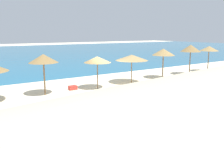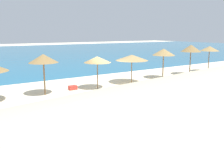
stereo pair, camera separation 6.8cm
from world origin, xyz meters
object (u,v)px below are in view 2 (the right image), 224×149
object	(u,v)px
beach_umbrella_3	(43,59)
beach_umbrella_4	(97,60)
beach_umbrella_5	(132,58)
cooler_box	(73,88)
beach_umbrella_6	(164,52)
beach_ball	(145,91)
beach_umbrella_7	(191,48)
lounge_chair_0	(224,70)
beach_umbrella_8	(210,49)

from	to	relation	value
beach_umbrella_3	beach_umbrella_4	size ratio (longest dim) A/B	1.14
beach_umbrella_5	cooler_box	size ratio (longest dim) A/B	4.57
beach_umbrella_6	beach_ball	world-z (taller)	beach_umbrella_6
beach_umbrella_4	beach_umbrella_5	distance (m)	3.36
beach_umbrella_7	lounge_chair_0	distance (m)	4.50
beach_ball	beach_umbrella_7	bearing A→B (deg)	20.77
beach_umbrella_3	beach_umbrella_5	distance (m)	7.21
beach_umbrella_8	beach_ball	size ratio (longest dim) A/B	8.00
beach_umbrella_5	beach_umbrella_7	distance (m)	7.23
beach_umbrella_3	beach_umbrella_4	world-z (taller)	beach_umbrella_3
lounge_chair_0	beach_ball	xyz separation A→B (m)	(-12.25, -1.88, -0.22)
beach_umbrella_3	beach_umbrella_7	xyz separation A→B (m)	(14.41, -0.27, 0.18)
beach_umbrella_3	lounge_chair_0	distance (m)	18.26
beach_umbrella_5	beach_umbrella_4	bearing A→B (deg)	-176.51
beach_umbrella_8	beach_umbrella_7	bearing A→B (deg)	-176.89
lounge_chair_0	beach_ball	size ratio (longest dim) A/B	4.26
beach_umbrella_7	beach_ball	xyz separation A→B (m)	(-8.60, -3.26, -2.46)
beach_umbrella_8	beach_ball	world-z (taller)	beach_umbrella_8
beach_umbrella_8	lounge_chair_0	xyz separation A→B (m)	(0.44, -1.55, -2.08)
beach_umbrella_4	cooler_box	xyz separation A→B (m)	(-1.69, 0.72, -2.03)
beach_umbrella_3	beach_ball	size ratio (longest dim) A/B	8.05
beach_umbrella_4	beach_umbrella_8	world-z (taller)	beach_umbrella_8
beach_umbrella_3	beach_umbrella_5	world-z (taller)	beach_umbrella_3
beach_umbrella_4	beach_umbrella_6	size ratio (longest dim) A/B	0.89
beach_umbrella_3	lounge_chair_0	size ratio (longest dim) A/B	1.89
beach_umbrella_7	beach_umbrella_8	distance (m)	3.22
beach_ball	cooler_box	world-z (taller)	beach_ball
beach_umbrella_4	lounge_chair_0	distance (m)	14.38
beach_umbrella_5	beach_ball	distance (m)	4.12
lounge_chair_0	beach_umbrella_6	bearing A→B (deg)	91.27
beach_umbrella_3	beach_ball	xyz separation A→B (m)	(5.81, -3.53, -2.28)
beach_ball	beach_umbrella_8	bearing A→B (deg)	16.22
beach_umbrella_8	lounge_chair_0	world-z (taller)	beach_umbrella_8
beach_umbrella_4	beach_umbrella_7	world-z (taller)	beach_umbrella_7
beach_umbrella_7	cooler_box	xyz separation A→B (m)	(-12.25, 0.60, -2.48)
cooler_box	beach_umbrella_8	bearing A→B (deg)	-1.58
beach_umbrella_3	beach_umbrella_5	bearing A→B (deg)	-1.45
beach_umbrella_3	lounge_chair_0	world-z (taller)	beach_umbrella_3
beach_umbrella_5	beach_ball	world-z (taller)	beach_umbrella_5
beach_umbrella_5	beach_umbrella_8	distance (m)	10.42
beach_umbrella_3	beach_umbrella_5	xyz separation A→B (m)	(7.20, -0.18, -0.33)
beach_umbrella_8	beach_ball	distance (m)	12.51
beach_umbrella_4	beach_umbrella_6	world-z (taller)	beach_umbrella_6
lounge_chair_0	cooler_box	xyz separation A→B (m)	(-15.90, 1.98, -0.24)
beach_ball	cooler_box	xyz separation A→B (m)	(-3.65, 3.86, -0.02)
beach_umbrella_8	beach_umbrella_4	bearing A→B (deg)	-178.79
beach_umbrella_4	cooler_box	world-z (taller)	beach_umbrella_4
beach_umbrella_3	beach_umbrella_8	bearing A→B (deg)	-0.31
beach_umbrella_7	lounge_chair_0	world-z (taller)	beach_umbrella_7
beach_ball	beach_umbrella_3	bearing A→B (deg)	148.73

